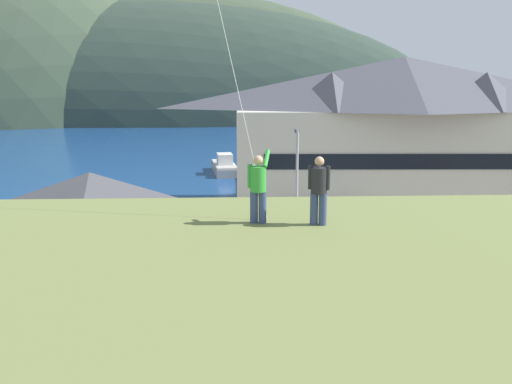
{
  "coord_description": "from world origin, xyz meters",
  "views": [
    {
      "loc": [
        -1.09,
        -23.53,
        10.29
      ],
      "look_at": [
        0.35,
        9.0,
        3.6
      ],
      "focal_mm": 40.44,
      "sensor_mm": 36.0,
      "label": 1
    }
  ],
  "objects_px": {
    "moored_boat_wharfside": "(224,167)",
    "parked_car_front_row_silver": "(198,248)",
    "harbor_lodge": "(402,129)",
    "storage_shed_near_lot": "(92,217)",
    "parked_car_mid_row_far": "(267,297)",
    "parking_light_pole": "(297,178)",
    "person_companion": "(319,188)",
    "storage_shed_waterside": "(287,174)",
    "wharf_dock": "(259,176)",
    "parked_car_front_row_red": "(58,294)",
    "person_kite_flyer": "(258,186)"
  },
  "relations": [
    {
      "from": "harbor_lodge",
      "to": "parking_light_pole",
      "type": "height_order",
      "value": "harbor_lodge"
    },
    {
      "from": "storage_shed_near_lot",
      "to": "parked_car_mid_row_far",
      "type": "bearing_deg",
      "value": -40.54
    },
    {
      "from": "wharf_dock",
      "to": "parked_car_front_row_silver",
      "type": "distance_m",
      "value": 26.52
    },
    {
      "from": "parking_light_pole",
      "to": "person_kite_flyer",
      "type": "relative_size",
      "value": 3.74
    },
    {
      "from": "parked_car_mid_row_far",
      "to": "storage_shed_waterside",
      "type": "bearing_deg",
      "value": 82.47
    },
    {
      "from": "moored_boat_wharfside",
      "to": "parking_light_pole",
      "type": "xyz_separation_m",
      "value": [
        4.66,
        -25.83,
        3.39
      ]
    },
    {
      "from": "moored_boat_wharfside",
      "to": "parking_light_pole",
      "type": "distance_m",
      "value": 26.46
    },
    {
      "from": "storage_shed_waterside",
      "to": "parked_car_mid_row_far",
      "type": "bearing_deg",
      "value": -97.53
    },
    {
      "from": "storage_shed_near_lot",
      "to": "parked_car_front_row_silver",
      "type": "xyz_separation_m",
      "value": [
        5.75,
        -0.58,
        -1.61
      ]
    },
    {
      "from": "parked_car_front_row_silver",
      "to": "person_companion",
      "type": "xyz_separation_m",
      "value": [
        3.98,
        -15.96,
        6.42
      ]
    },
    {
      "from": "parking_light_pole",
      "to": "person_companion",
      "type": "height_order",
      "value": "person_companion"
    },
    {
      "from": "wharf_dock",
      "to": "person_kite_flyer",
      "type": "relative_size",
      "value": 7.23
    },
    {
      "from": "harbor_lodge",
      "to": "storage_shed_waterside",
      "type": "bearing_deg",
      "value": 167.94
    },
    {
      "from": "storage_shed_waterside",
      "to": "wharf_dock",
      "type": "xyz_separation_m",
      "value": [
        -1.79,
        10.28,
        -1.96
      ]
    },
    {
      "from": "parked_car_mid_row_far",
      "to": "person_companion",
      "type": "xyz_separation_m",
      "value": [
        0.7,
        -8.82,
        6.42
      ]
    },
    {
      "from": "storage_shed_waterside",
      "to": "parked_car_mid_row_far",
      "type": "xyz_separation_m",
      "value": [
        -3.04,
        -22.98,
        -1.24
      ]
    },
    {
      "from": "parked_car_front_row_red",
      "to": "storage_shed_waterside",
      "type": "bearing_deg",
      "value": 61.83
    },
    {
      "from": "parked_car_front_row_red",
      "to": "parking_light_pole",
      "type": "distance_m",
      "value": 15.83
    },
    {
      "from": "moored_boat_wharfside",
      "to": "parked_car_front_row_silver",
      "type": "distance_m",
      "value": 29.95
    },
    {
      "from": "storage_shed_near_lot",
      "to": "storage_shed_waterside",
      "type": "distance_m",
      "value": 19.46
    },
    {
      "from": "parked_car_mid_row_far",
      "to": "person_kite_flyer",
      "type": "relative_size",
      "value": 2.32
    },
    {
      "from": "harbor_lodge",
      "to": "parked_car_front_row_silver",
      "type": "distance_m",
      "value": 21.13
    },
    {
      "from": "parked_car_front_row_silver",
      "to": "person_companion",
      "type": "relative_size",
      "value": 2.49
    },
    {
      "from": "storage_shed_waterside",
      "to": "parked_car_front_row_silver",
      "type": "distance_m",
      "value": 17.11
    },
    {
      "from": "harbor_lodge",
      "to": "parked_car_front_row_silver",
      "type": "relative_size",
      "value": 6.27
    },
    {
      "from": "harbor_lodge",
      "to": "storage_shed_waterside",
      "type": "xyz_separation_m",
      "value": [
        -8.69,
        1.86,
        -3.82
      ]
    },
    {
      "from": "parked_car_front_row_red",
      "to": "harbor_lodge",
      "type": "bearing_deg",
      "value": 44.74
    },
    {
      "from": "storage_shed_near_lot",
      "to": "parked_car_mid_row_far",
      "type": "height_order",
      "value": "storage_shed_near_lot"
    },
    {
      "from": "parked_car_front_row_silver",
      "to": "person_companion",
      "type": "distance_m",
      "value": 17.66
    },
    {
      "from": "storage_shed_near_lot",
      "to": "storage_shed_waterside",
      "type": "xyz_separation_m",
      "value": [
        12.07,
        15.26,
        -0.37
      ]
    },
    {
      "from": "parked_car_mid_row_far",
      "to": "moored_boat_wharfside",
      "type": "bearing_deg",
      "value": 93.35
    },
    {
      "from": "storage_shed_near_lot",
      "to": "parked_car_front_row_red",
      "type": "distance_m",
      "value": 7.23
    },
    {
      "from": "storage_shed_near_lot",
      "to": "parking_light_pole",
      "type": "height_order",
      "value": "parking_light_pole"
    },
    {
      "from": "person_kite_flyer",
      "to": "storage_shed_near_lot",
      "type": "bearing_deg",
      "value": 116.79
    },
    {
      "from": "wharf_dock",
      "to": "moored_boat_wharfside",
      "type": "relative_size",
      "value": 1.91
    },
    {
      "from": "harbor_lodge",
      "to": "person_companion",
      "type": "relative_size",
      "value": 15.6
    },
    {
      "from": "storage_shed_near_lot",
      "to": "parked_car_front_row_silver",
      "type": "bearing_deg",
      "value": -5.8
    },
    {
      "from": "parked_car_mid_row_far",
      "to": "parking_light_pole",
      "type": "xyz_separation_m",
      "value": [
        2.49,
        11.24,
        3.04
      ]
    },
    {
      "from": "wharf_dock",
      "to": "parking_light_pole",
      "type": "relative_size",
      "value": 1.94
    },
    {
      "from": "storage_shed_near_lot",
      "to": "person_companion",
      "type": "xyz_separation_m",
      "value": [
        9.73,
        -16.55,
        4.81
      ]
    },
    {
      "from": "harbor_lodge",
      "to": "wharf_dock",
      "type": "xyz_separation_m",
      "value": [
        -10.48,
        12.13,
        -5.78
      ]
    },
    {
      "from": "moored_boat_wharfside",
      "to": "parked_car_front_row_silver",
      "type": "height_order",
      "value": "moored_boat_wharfside"
    },
    {
      "from": "moored_boat_wharfside",
      "to": "person_kite_flyer",
      "type": "bearing_deg",
      "value": -88.29
    },
    {
      "from": "person_companion",
      "to": "parking_light_pole",
      "type": "bearing_deg",
      "value": 84.91
    },
    {
      "from": "storage_shed_near_lot",
      "to": "parked_car_front_row_silver",
      "type": "distance_m",
      "value": 6.0
    },
    {
      "from": "storage_shed_waterside",
      "to": "parking_light_pole",
      "type": "bearing_deg",
      "value": -92.7
    },
    {
      "from": "parked_car_mid_row_far",
      "to": "parked_car_front_row_silver",
      "type": "height_order",
      "value": "same"
    },
    {
      "from": "storage_shed_near_lot",
      "to": "moored_boat_wharfside",
      "type": "bearing_deg",
      "value": 76.84
    },
    {
      "from": "moored_boat_wharfside",
      "to": "storage_shed_near_lot",
      "type": "bearing_deg",
      "value": -103.16
    },
    {
      "from": "parked_car_mid_row_far",
      "to": "wharf_dock",
      "type": "bearing_deg",
      "value": 87.85
    }
  ]
}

